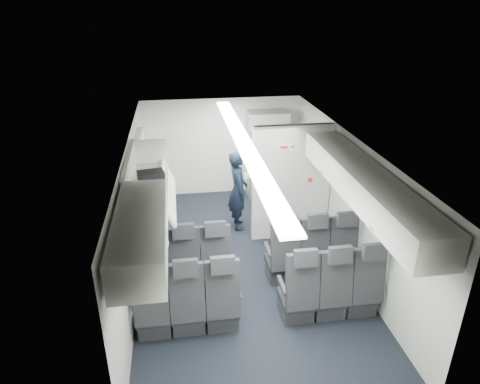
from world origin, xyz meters
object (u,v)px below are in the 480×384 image
object	(u,v)px
boarding_door	(144,182)
flight_attendant	(238,190)
seat_row_mid	(261,299)
carry_on_bag	(151,179)
galley_unit	(267,154)
seat_row_front	(249,261)

from	to	relation	value
boarding_door	flight_attendant	size ratio (longest dim) A/B	1.21
seat_row_mid	carry_on_bag	bearing A→B (deg)	141.41
galley_unit	flight_attendant	bearing A→B (deg)	-121.11
flight_attendant	carry_on_bag	xyz separation A→B (m)	(-1.46, -1.66, 1.01)
galley_unit	carry_on_bag	xyz separation A→B (m)	(-2.31, -3.07, 0.83)
seat_row_mid	boarding_door	xyz separation A→B (m)	(-1.64, 2.99, 0.55)
seat_row_front	galley_unit	bearing A→B (deg)	73.72
boarding_door	flight_attendant	distance (m)	1.77
galley_unit	carry_on_bag	bearing A→B (deg)	-127.05
seat_row_mid	flight_attendant	world-z (taller)	flight_attendant
boarding_door	flight_attendant	world-z (taller)	boarding_door
seat_row_mid	galley_unit	size ratio (longest dim) A/B	1.75
seat_row_front	flight_attendant	xyz separation A→B (m)	(0.10, 1.85, 0.37)
seat_row_front	flight_attendant	world-z (taller)	flight_attendant
carry_on_bag	galley_unit	bearing A→B (deg)	42.01
galley_unit	flight_attendant	size ratio (longest dim) A/B	1.24
seat_row_front	carry_on_bag	distance (m)	1.95
seat_row_front	boarding_door	xyz separation A→B (m)	(-1.64, 2.09, 0.55)
flight_attendant	seat_row_front	bearing A→B (deg)	176.25
seat_row_front	galley_unit	world-z (taller)	galley_unit
seat_row_front	seat_row_mid	size ratio (longest dim) A/B	1.00
flight_attendant	carry_on_bag	bearing A→B (deg)	137.91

